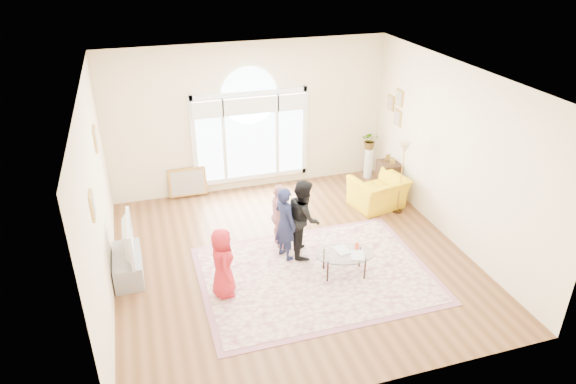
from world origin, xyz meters
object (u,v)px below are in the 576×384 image
object	(u,v)px
tv_console	(128,265)
television	(124,239)
area_rug	(316,275)
armchair	(378,192)
coffee_table	(345,255)

from	to	relation	value
tv_console	television	bearing A→B (deg)	-0.00
area_rug	tv_console	distance (m)	3.11
television	armchair	bearing A→B (deg)	11.04
coffee_table	armchair	world-z (taller)	armchair
television	coffee_table	size ratio (longest dim) A/B	0.99
coffee_table	armchair	xyz separation A→B (m)	(1.59, 1.99, -0.07)
tv_console	area_rug	bearing A→B (deg)	-16.75
armchair	tv_console	bearing A→B (deg)	-0.80
area_rug	coffee_table	bearing A→B (deg)	-14.62
tv_console	coffee_table	xyz separation A→B (m)	(3.43, -1.01, 0.19)
area_rug	tv_console	bearing A→B (deg)	163.25
area_rug	armchair	world-z (taller)	armchair
area_rug	television	size ratio (longest dim) A/B	3.39
armchair	area_rug	bearing A→B (deg)	30.71
tv_console	armchair	world-z (taller)	armchair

